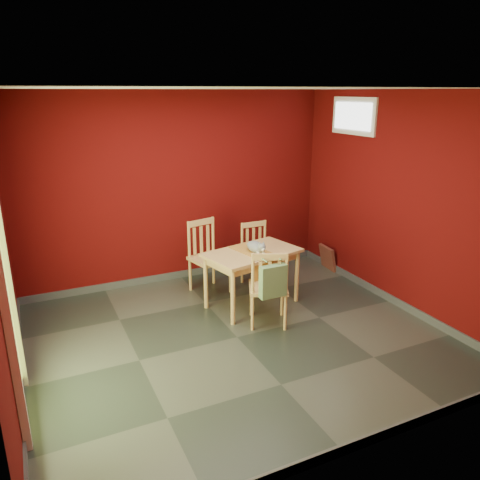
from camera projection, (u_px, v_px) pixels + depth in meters
name	position (u px, v px, depth m)	size (l,w,h in m)	color
ground	(237.00, 337.00, 5.33)	(4.50, 4.50, 0.00)	#2D342D
room_shell	(237.00, 333.00, 5.31)	(4.50, 4.50, 4.50)	#4E0808
doorway	(5.00, 295.00, 3.73)	(0.06, 1.01, 2.13)	#B7D838
window	(353.00, 116.00, 6.38)	(0.05, 0.90, 0.50)	white
outlet_plate	(275.00, 244.00, 7.60)	(0.08, 0.01, 0.12)	silver
dining_table	(252.00, 258.00, 5.96)	(1.30, 0.93, 0.74)	tan
table_runner	(256.00, 257.00, 5.85)	(0.43, 0.69, 0.32)	#B1782D
chair_far_left	(208.00, 256.00, 6.44)	(0.56, 0.56, 1.00)	tan
chair_far_right	(258.00, 254.00, 6.65)	(0.43, 0.43, 0.91)	tan
chair_near	(268.00, 287.00, 5.48)	(0.59, 0.59, 0.95)	tan
tote_bag	(273.00, 281.00, 5.22)	(0.31, 0.19, 0.44)	#638958
cat	(256.00, 245.00, 5.88)	(0.20, 0.38, 0.19)	slate
picture_frame	(328.00, 258.00, 7.32)	(0.15, 0.38, 0.37)	brown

